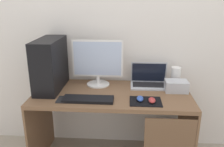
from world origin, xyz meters
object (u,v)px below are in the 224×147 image
object	(u,v)px
pc_tower	(50,64)
monitor	(98,63)
projector	(176,86)
mouse_left	(140,99)
speaker	(176,76)
keyboard	(88,99)
laptop	(149,81)
mouse_right	(152,100)
cell_phone	(62,99)

from	to	relation	value
pc_tower	monitor	world-z (taller)	pc_tower
projector	mouse_left	bearing A→B (deg)	-145.05
speaker	keyboard	world-z (taller)	speaker
monitor	laptop	size ratio (longest dim) A/B	1.39
monitor	mouse_right	world-z (taller)	monitor
pc_tower	keyboard	world-z (taller)	pc_tower
laptop	projector	distance (m)	0.27
cell_phone	speaker	bearing A→B (deg)	22.64
monitor	speaker	bearing A→B (deg)	3.69
pc_tower	keyboard	size ratio (longest dim) A/B	1.17
laptop	keyboard	xyz separation A→B (m)	(-0.53, -0.39, -0.03)
monitor	laptop	xyz separation A→B (m)	(0.49, 0.02, -0.18)
projector	keyboard	distance (m)	0.81
pc_tower	mouse_left	world-z (taller)	pc_tower
pc_tower	mouse_left	distance (m)	0.87
keyboard	mouse_right	xyz separation A→B (m)	(0.52, -0.01, 0.01)
keyboard	pc_tower	bearing A→B (deg)	146.82
keyboard	cell_phone	xyz separation A→B (m)	(-0.22, -0.01, -0.01)
keyboard	mouse_right	size ratio (longest dim) A/B	4.38
speaker	projector	xyz separation A→B (m)	(-0.02, -0.16, -0.04)
projector	cell_phone	world-z (taller)	projector
mouse_right	pc_tower	bearing A→B (deg)	164.28
cell_phone	laptop	bearing A→B (deg)	27.66
laptop	speaker	world-z (taller)	laptop
cell_phone	keyboard	bearing A→B (deg)	1.41
laptop	projector	world-z (taller)	laptop
projector	laptop	bearing A→B (deg)	150.65
projector	mouse_right	size ratio (longest dim) A/B	2.08
monitor	cell_phone	xyz separation A→B (m)	(-0.26, -0.37, -0.22)
projector	mouse_right	world-z (taller)	projector
laptop	cell_phone	distance (m)	0.85
laptop	projector	size ratio (longest dim) A/B	1.73
mouse_left	projector	bearing A→B (deg)	34.95
cell_phone	mouse_left	bearing A→B (deg)	2.24
monitor	speaker	size ratio (longest dim) A/B	2.67
pc_tower	monitor	xyz separation A→B (m)	(0.42, 0.12, -0.01)
monitor	projector	distance (m)	0.76
projector	monitor	bearing A→B (deg)	171.25
cell_phone	mouse_right	bearing A→B (deg)	0.04
monitor	mouse_left	distance (m)	0.56
pc_tower	speaker	size ratio (longest dim) A/B	2.73
speaker	cell_phone	world-z (taller)	speaker
pc_tower	cell_phone	xyz separation A→B (m)	(0.16, -0.26, -0.23)
laptop	mouse_right	distance (m)	0.39
laptop	cell_phone	xyz separation A→B (m)	(-0.75, -0.39, -0.04)
pc_tower	mouse_left	size ratio (longest dim) A/B	5.12
mouse_left	mouse_right	distance (m)	0.10
monitor	keyboard	size ratio (longest dim) A/B	1.14
mouse_left	cell_phone	size ratio (longest dim) A/B	0.74
keyboard	mouse_left	world-z (taller)	mouse_left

